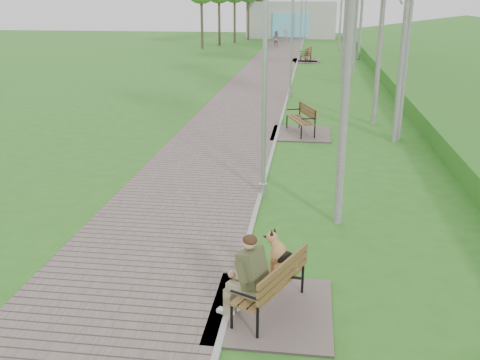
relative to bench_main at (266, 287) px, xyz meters
name	(u,v)px	position (x,y,z in m)	size (l,w,h in m)	color
ground	(265,177)	(-0.57, 6.49, -0.45)	(120.00, 120.00, 0.00)	#2B671E
walkway	(268,70)	(-2.32, 27.99, -0.43)	(3.50, 67.00, 0.04)	#645751
kerb	(295,71)	(-0.57, 27.99, -0.43)	(0.10, 67.00, 0.05)	#999993
building_north	(292,20)	(-2.07, 57.47, 1.54)	(10.00, 5.20, 4.00)	#9E9E99
bench_main	(266,287)	(0.00, 0.00, 0.00)	(1.85, 2.06, 1.62)	#645751
bench_second	(300,128)	(0.23, 11.35, -0.22)	(2.04, 2.27, 1.25)	#645751
bench_third	(306,60)	(0.05, 32.95, -0.28)	(1.60, 1.78, 0.98)	#645751
bench_far	(306,57)	(0.05, 34.02, -0.22)	(2.07, 2.29, 1.27)	#645751
lamp_post_near	(264,104)	(-0.52, 5.17, 1.78)	(0.18, 0.18, 4.78)	#A4A7AC
lamp_post_second	(291,51)	(-0.47, 18.89, 1.71)	(0.18, 0.18, 4.62)	#A4A7AC
lamp_post_third	(301,28)	(-0.50, 36.95, 1.74)	(0.18, 0.18, 4.70)	#A4A7AC
lamp_post_far	(306,19)	(-0.39, 52.73, 1.83)	(0.19, 0.19, 4.89)	#A4A7AC
pedestrian_near	(286,35)	(-2.37, 50.75, 0.31)	(0.55, 0.36, 1.52)	silver
pedestrian_far	(276,39)	(-3.01, 45.33, 0.28)	(0.71, 0.55, 1.46)	gray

